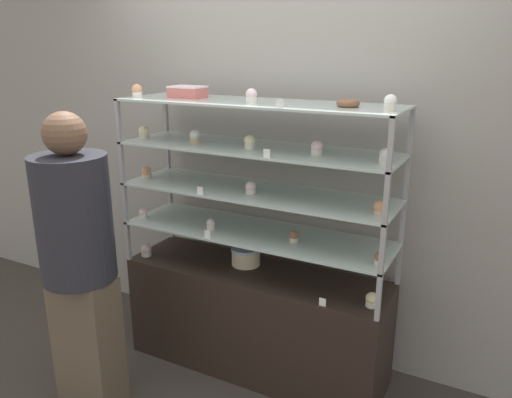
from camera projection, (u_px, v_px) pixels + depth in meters
ground_plane at (256, 365)px, 3.17m from camera, size 20.00×20.00×0.00m
back_wall at (284, 153)px, 3.11m from camera, size 8.00×0.05×2.60m
display_base at (256, 319)px, 3.07m from camera, size 1.59×0.47×0.65m
display_riser_lower at (256, 234)px, 2.91m from camera, size 1.59×0.47×0.25m
display_riser_middle at (256, 193)px, 2.83m from camera, size 1.59×0.47×0.25m
display_riser_upper at (256, 150)px, 2.76m from camera, size 1.59×0.47×0.25m
display_riser_top at (256, 104)px, 2.69m from camera, size 1.59×0.47×0.25m
layer_cake_centerpiece at (246, 256)px, 3.05m from camera, size 0.18×0.18×0.11m
sheet_cake_frosted at (188, 92)px, 2.88m from camera, size 0.20×0.14×0.07m
cupcake_0 at (146, 250)px, 3.18m from camera, size 0.07×0.07×0.08m
cupcake_1 at (372, 300)px, 2.56m from camera, size 0.07×0.07×0.08m
price_tag_0 at (322, 302)px, 2.57m from camera, size 0.04×0.00×0.04m
cupcake_2 at (143, 214)px, 3.12m from camera, size 0.05×0.05×0.07m
cupcake_3 at (211, 224)px, 2.93m from camera, size 0.05×0.05×0.07m
cupcake_4 at (294, 236)px, 2.74m from camera, size 0.05×0.05×0.07m
cupcake_5 at (379, 259)px, 2.46m from camera, size 0.05×0.05×0.07m
price_tag_1 at (207, 234)px, 2.80m from camera, size 0.04×0.00×0.04m
cupcake_6 at (147, 173)px, 3.11m from camera, size 0.06×0.06×0.07m
cupcake_7 at (251, 188)px, 2.77m from camera, size 0.06×0.06×0.07m
cupcake_8 at (379, 208)px, 2.42m from camera, size 0.06×0.06×0.07m
price_tag_2 at (200, 191)px, 2.75m from camera, size 0.04×0.00×0.04m
cupcake_9 at (144, 132)px, 3.02m from camera, size 0.06×0.06×0.08m
cupcake_10 at (195, 137)px, 2.88m from camera, size 0.06×0.06×0.08m
cupcake_11 at (250, 142)px, 2.71m from camera, size 0.06×0.06×0.08m
cupcake_12 at (317, 148)px, 2.55m from camera, size 0.06×0.06×0.08m
cupcake_13 at (386, 156)px, 2.36m from camera, size 0.06×0.06×0.08m
price_tag_3 at (267, 153)px, 2.49m from camera, size 0.04×0.00×0.04m
cupcake_14 at (137, 91)px, 2.92m from camera, size 0.06×0.06×0.08m
cupcake_15 at (251, 96)px, 2.62m from camera, size 0.06×0.06×0.08m
cupcake_16 at (390, 103)px, 2.29m from camera, size 0.06×0.06×0.08m
price_tag_4 at (280, 104)px, 2.39m from camera, size 0.04×0.00×0.04m
donut_glazed at (348, 103)px, 2.45m from camera, size 0.12×0.12×0.03m
customer_figure at (79, 258)px, 2.61m from camera, size 0.38×0.38×1.64m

